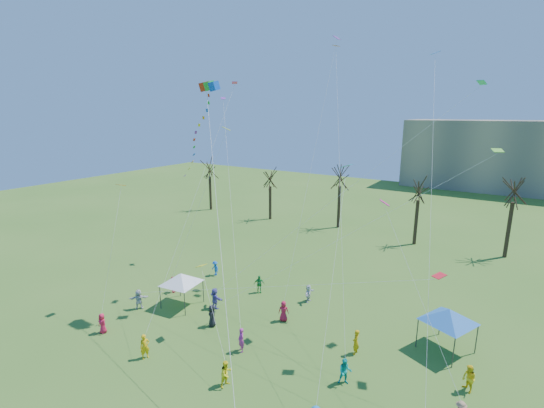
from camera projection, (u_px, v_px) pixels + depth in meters
The scene contains 7 objects.
ground at pixel (211, 393), 23.03m from camera, with size 160.00×160.00×0.00m, color #3B6A21.
bare_tree_row at pixel (417, 191), 48.69m from camera, with size 70.07×8.15×10.39m.
big_box_kite at pixel (199, 138), 29.59m from camera, with size 6.55×6.56×22.85m.
canopy_tent_white at pixel (181, 278), 32.96m from camera, with size 4.01×4.01×3.03m.
canopy_tent_blue at pixel (449, 315), 26.60m from camera, with size 3.94×3.94×3.24m.
festival_crowd at pixel (259, 328), 28.45m from camera, with size 26.56×14.44×1.86m.
small_kites_aloft at pixel (312, 152), 29.38m from camera, with size 27.81×18.47×32.59m.
Camera 1 is at (13.67, -14.62, 16.63)m, focal length 25.00 mm.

